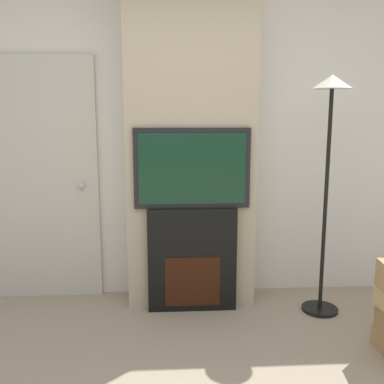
{
  "coord_description": "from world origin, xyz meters",
  "views": [
    {
      "loc": [
        -0.19,
        -1.59,
        1.54
      ],
      "look_at": [
        0.0,
        1.65,
        0.95
      ],
      "focal_mm": 40.0,
      "sensor_mm": 36.0,
      "label": 1
    }
  ],
  "objects": [
    {
      "name": "fireplace",
      "position": [
        0.0,
        1.65,
        0.41
      ],
      "size": [
        0.7,
        0.15,
        0.83
      ],
      "color": "black",
      "rests_on": "ground_plane"
    },
    {
      "name": "entry_door",
      "position": [
        -1.21,
        1.97,
        1.01
      ],
      "size": [
        0.89,
        0.09,
        2.01
      ],
      "color": "beige",
      "rests_on": "ground_plane"
    },
    {
      "name": "television",
      "position": [
        0.0,
        1.65,
        1.14
      ],
      "size": [
        0.89,
        0.07,
        0.62
      ],
      "color": "black",
      "rests_on": "fireplace"
    },
    {
      "name": "wall_back",
      "position": [
        0.0,
        2.03,
        1.35
      ],
      "size": [
        6.0,
        0.06,
        2.7
      ],
      "color": "silver",
      "rests_on": "ground_plane"
    },
    {
      "name": "chimney_breast",
      "position": [
        0.0,
        1.83,
        1.35
      ],
      "size": [
        1.02,
        0.35,
        2.7
      ],
      "color": "#BCAD8E",
      "rests_on": "ground_plane"
    },
    {
      "name": "floor_lamp",
      "position": [
        1.02,
        1.54,
        1.37
      ],
      "size": [
        0.29,
        0.29,
        1.83
      ],
      "color": "black",
      "rests_on": "ground_plane"
    }
  ]
}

